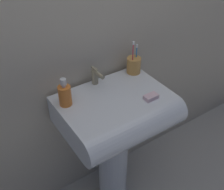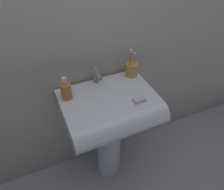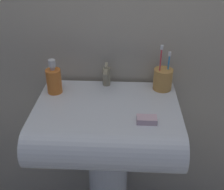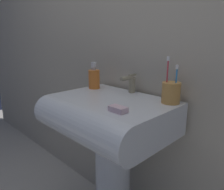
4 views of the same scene
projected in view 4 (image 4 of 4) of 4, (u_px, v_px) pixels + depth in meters
name	position (u px, v px, depth m)	size (l,w,h in m)	color
wall_back	(144.00, 32.00, 1.20)	(5.00, 0.05, 2.40)	#B7AD99
sink_pedestal	(113.00, 185.00, 1.25)	(0.20, 0.20, 0.70)	white
sink_basin	(105.00, 116.00, 1.10)	(0.62, 0.48, 0.17)	white
faucet	(131.00, 83.00, 1.22)	(0.04, 0.12, 0.10)	tan
toothbrush_cup	(171.00, 92.00, 1.03)	(0.09, 0.09, 0.22)	#D19347
soap_bottle	(94.00, 78.00, 1.33)	(0.07, 0.07, 0.16)	orange
bar_soap	(118.00, 109.00, 0.91)	(0.08, 0.05, 0.02)	silver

